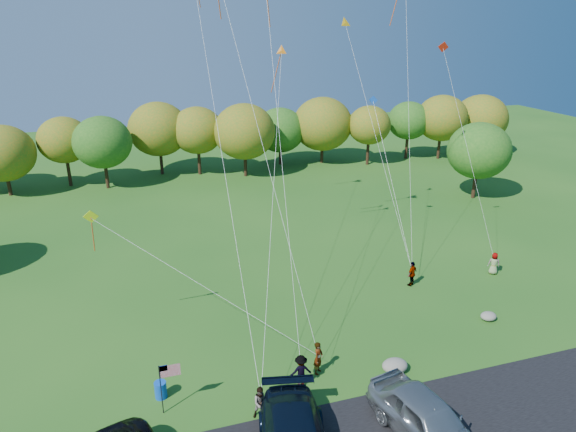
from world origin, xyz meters
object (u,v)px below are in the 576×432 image
object	(u,v)px
flyer_b	(261,402)
flyer_c	(301,371)
trash_barrel	(161,390)
flyer_e	(494,263)
flyer_d	(412,274)
flyer_a	(318,358)
minivan_silver	(428,421)

from	to	relation	value
flyer_b	flyer_c	bearing A→B (deg)	35.00
flyer_b	trash_barrel	size ratio (longest dim) A/B	1.84
flyer_e	flyer_c	bearing A→B (deg)	52.40
flyer_e	flyer_d	bearing A→B (deg)	27.20
flyer_e	trash_barrel	size ratio (longest dim) A/B	1.89
flyer_b	flyer_d	xyz separation A→B (m)	(12.52, 8.67, 0.10)
flyer_c	flyer_d	xyz separation A→B (m)	(10.19, 7.24, 0.04)
trash_barrel	flyer_a	bearing A→B (deg)	-3.82
flyer_b	minivan_silver	bearing A→B (deg)	-25.84
flyer_e	flyer_b	bearing A→B (deg)	53.53
minivan_silver	flyer_e	world-z (taller)	minivan_silver
minivan_silver	trash_barrel	xyz separation A→B (m)	(-10.31, 6.03, -0.65)
flyer_a	flyer_c	size ratio (longest dim) A/B	1.06
flyer_e	trash_barrel	xyz separation A→B (m)	(-22.89, -5.86, -0.37)
flyer_b	flyer_d	size ratio (longest dim) A/B	0.89
flyer_b	flyer_c	xyz separation A→B (m)	(2.33, 1.44, 0.06)
minivan_silver	flyer_e	size ratio (longest dim) A/B	3.74
minivan_silver	flyer_a	world-z (taller)	minivan_silver
flyer_c	flyer_a	bearing A→B (deg)	-148.32
flyer_c	flyer_e	world-z (taller)	flyer_c
flyer_d	trash_barrel	bearing A→B (deg)	-10.66
flyer_a	flyer_e	size ratio (longest dim) A/B	1.11
minivan_silver	trash_barrel	size ratio (longest dim) A/B	7.07
flyer_b	flyer_d	distance (m)	15.23
flyer_a	flyer_e	xyz separation A→B (m)	(15.29, 6.37, -0.09)
flyer_e	minivan_silver	bearing A→B (deg)	72.66
minivan_silver	flyer_b	size ratio (longest dim) A/B	3.85
minivan_silver	flyer_b	distance (m)	7.07
trash_barrel	minivan_silver	bearing A→B (deg)	-30.33
flyer_c	flyer_d	world-z (taller)	flyer_d
minivan_silver	flyer_d	size ratio (longest dim) A/B	3.42
flyer_c	minivan_silver	bearing A→B (deg)	130.17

